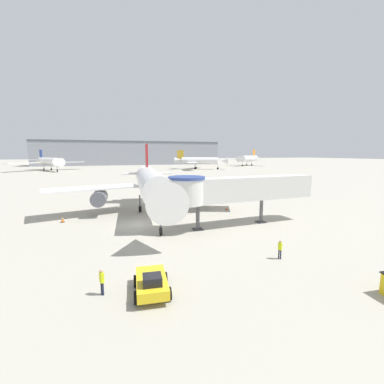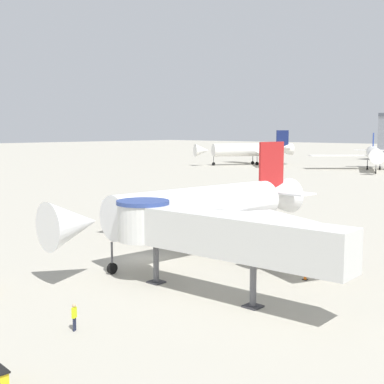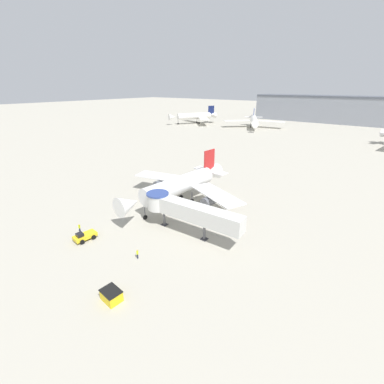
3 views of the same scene
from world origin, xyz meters
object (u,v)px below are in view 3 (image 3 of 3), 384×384
Objects in this scene: main_airplane at (181,185)px; ground_crew_marshaller at (137,253)px; jet_bridge at (185,210)px; background_jet_navy_tail at (195,116)px; background_jet_blue_tail at (254,120)px; service_container_yellow at (111,295)px; ground_crew_wing_walker at (79,227)px; pushback_tug_yellow at (84,236)px; traffic_cone_starboard_wing at (224,218)px; traffic_cone_port_wing at (142,191)px.

main_airplane is 18.62× the size of ground_crew_marshaller.
jet_bridge is at bearing -30.01° from ground_crew_marshaller.
background_jet_navy_tail reaches higher than background_jet_blue_tail.
service_container_yellow is 1.60× the size of ground_crew_wing_walker.
pushback_tug_yellow is (-3.85, -21.31, -3.65)m from main_airplane.
pushback_tug_yellow reaches higher than traffic_cone_starboard_wing.
pushback_tug_yellow is 2.36× the size of ground_crew_marshaller.
background_jet_blue_tail is (40.96, 5.01, -0.32)m from background_jet_navy_tail.
ground_crew_marshaller is 149.59m from background_jet_navy_tail.
traffic_cone_port_wing is at bearing 116.93° from pushback_tug_yellow.
traffic_cone_port_wing is (-11.75, -0.72, -4.01)m from main_airplane.
jet_bridge is 22.18m from traffic_cone_port_wing.
ground_crew_wing_walker is at bearing -146.18° from jet_bridge.
ground_crew_wing_walker is at bearing 160.00° from service_container_yellow.
ground_crew_wing_walker is at bearing -133.23° from traffic_cone_starboard_wing.
ground_crew_marshaller is at bearing -99.16° from background_jet_blue_tail.
traffic_cone_port_wing is 0.47× the size of ground_crew_marshaller.
traffic_cone_port_wing is 113.89m from background_jet_blue_tail.
ground_crew_marshaller is 136.62m from background_jet_blue_tail.
pushback_tug_yellow is at bearing 75.71° from ground_crew_marshaller.
traffic_cone_starboard_wing is at bearing -20.25° from background_jet_navy_tail.
jet_bridge is at bearing 99.83° from ground_crew_wing_walker.
ground_crew_marshaller is at bearing -64.39° from main_airplane.
background_jet_navy_tail reaches higher than traffic_cone_port_wing.
service_container_yellow is (10.93, -26.88, -3.65)m from main_airplane.
jet_bridge reaches higher than traffic_cone_starboard_wing.
traffic_cone_port_wing is 20.34m from ground_crew_wing_walker.
background_jet_navy_tail reaches higher than main_airplane.
background_jet_blue_tail is at bearing 111.70° from main_airplane.
jet_bridge is 9.77m from traffic_cone_starboard_wing.
traffic_cone_starboard_wing is 0.02× the size of background_jet_navy_tail.
traffic_cone_starboard_wing is 26.73m from ground_crew_wing_walker.
traffic_cone_starboard_wing is at bearing 58.89° from pushback_tug_yellow.
ground_crew_wing_walker is (-17.72, 6.45, 0.25)m from service_container_yellow.
ground_crew_wing_walker is (-2.95, 0.88, 0.24)m from pushback_tug_yellow.
ground_crew_wing_walker reaches higher than ground_crew_marshaller.
background_jet_blue_tail reaches higher than traffic_cone_port_wing.
background_jet_blue_tail is (-21.44, 111.77, 4.31)m from traffic_cone_port_wing.
main_airplane is 20.99m from ground_crew_marshaller.
main_airplane is at bearing 175.23° from traffic_cone_starboard_wing.
background_jet_navy_tail is (-82.48, 115.20, 0.44)m from jet_bridge.
service_container_yellow is 144.87m from background_jet_blue_tail.
traffic_cone_port_wing is 0.02× the size of background_jet_navy_tail.
ground_crew_wing_walker reaches higher than traffic_cone_port_wing.
background_jet_navy_tail is (-70.30, 127.35, 4.27)m from pushback_tug_yellow.
pushback_tug_yellow is 22.06m from traffic_cone_port_wing.
service_container_yellow is 157.87m from background_jet_navy_tail.
pushback_tug_yellow is 5.03× the size of traffic_cone_port_wing.
pushback_tug_yellow is 0.11× the size of background_jet_blue_tail.
jet_bridge reaches higher than ground_crew_marshaller.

